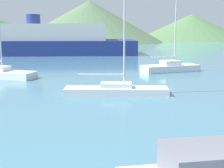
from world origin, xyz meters
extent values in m
cube|color=slate|center=(0.62, 2.87, 1.15)|extent=(2.27, 1.60, 0.82)
cube|color=silver|center=(1.11, 16.58, 0.24)|extent=(7.25, 3.09, 0.47)
cube|color=silver|center=(1.11, 16.58, 0.64)|extent=(2.31, 1.58, 0.33)
cylinder|color=#BCBCC1|center=(1.63, 16.47, 5.52)|extent=(0.12, 0.12, 10.09)
cylinder|color=#BCBCC1|center=(0.08, 16.80, 1.37)|extent=(3.13, 0.76, 0.10)
cube|color=silver|center=(8.97, 26.55, 0.34)|extent=(6.28, 2.99, 0.68)
cube|color=silver|center=(8.97, 26.55, 0.92)|extent=(2.01, 1.72, 0.48)
cylinder|color=#BCBCC1|center=(9.42, 26.62, 5.70)|extent=(0.12, 0.12, 10.04)
cylinder|color=#BCBCC1|center=(8.08, 26.41, 1.58)|extent=(2.70, 0.52, 0.10)
cube|color=navy|center=(-5.97, 51.67, 1.21)|extent=(35.76, 14.23, 2.42)
cube|color=silver|center=(-5.97, 51.67, 3.79)|extent=(25.23, 11.36, 2.74)
cylinder|color=navy|center=(-5.97, 51.67, 5.96)|extent=(2.36, 2.36, 1.60)
cone|color=#4C6647|center=(9.30, 97.61, 6.56)|extent=(47.39, 47.39, 13.13)
cone|color=#476B42|center=(48.62, 106.43, 4.75)|extent=(41.42, 41.42, 9.49)
camera|label=1|loc=(-3.22, -3.96, 4.51)|focal=50.00mm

